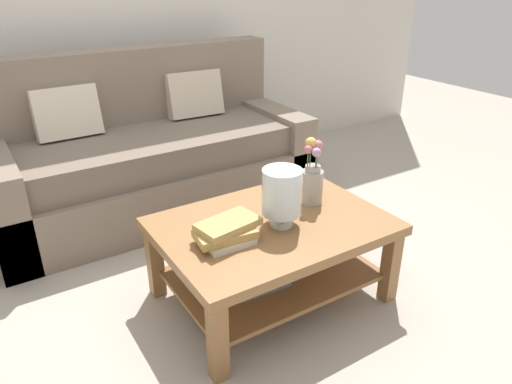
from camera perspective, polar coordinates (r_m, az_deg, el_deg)
The scene contains 6 objects.
ground_plane at distance 2.80m, azimuth -3.84°, elevation -8.71°, with size 10.00×10.00×0.00m, color #ADA393.
couch at distance 3.41m, azimuth -12.42°, elevation 4.07°, with size 2.11×0.90×1.06m.
coffee_table at distance 2.39m, azimuth 1.77°, elevation -6.24°, with size 1.10×0.78×0.44m.
book_stack_main at distance 2.15m, azimuth -3.51°, elevation -4.74°, with size 0.31×0.21×0.10m.
glass_hurricane_vase at distance 2.23m, azimuth 3.09°, elevation -0.12°, with size 0.19×0.19×0.29m.
flower_pitcher at distance 2.48m, azimuth 6.70°, elevation 1.53°, with size 0.11×0.11×0.35m.
Camera 1 is at (-1.08, -2.05, 1.57)m, focal length 33.65 mm.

